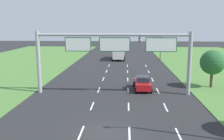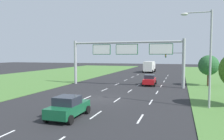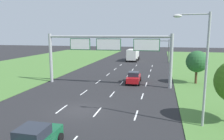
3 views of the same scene
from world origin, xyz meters
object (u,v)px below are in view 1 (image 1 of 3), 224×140
object	(u,v)px
box_truck	(119,52)
traffic_light_mast	(151,43)
sign_gantry	(115,50)
car_lead_silver	(142,83)
roadside_tree_mid	(213,62)

from	to	relation	value
box_truck	traffic_light_mast	bearing A→B (deg)	-13.70
box_truck	sign_gantry	distance (m)	28.06
car_lead_silver	box_truck	xyz separation A→B (m)	(-3.53, 26.04, 0.83)
car_lead_silver	traffic_light_mast	world-z (taller)	traffic_light_mast
box_truck	roadside_tree_mid	xyz separation A→B (m)	(12.12, -24.54, 1.51)
sign_gantry	traffic_light_mast	world-z (taller)	sign_gantry
box_truck	sign_gantry	size ratio (longest dim) A/B	0.43
car_lead_silver	sign_gantry	world-z (taller)	sign_gantry
box_truck	car_lead_silver	bearing A→B (deg)	-81.36
car_lead_silver	box_truck	size ratio (longest dim) A/B	0.57
traffic_light_mast	roadside_tree_mid	xyz separation A→B (m)	(5.17, -22.73, -0.71)
car_lead_silver	sign_gantry	xyz separation A→B (m)	(-3.20, -1.82, 4.15)
car_lead_silver	box_truck	bearing A→B (deg)	95.77
car_lead_silver	sign_gantry	distance (m)	5.55
sign_gantry	traffic_light_mast	xyz separation A→B (m)	(6.62, 26.05, -1.10)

